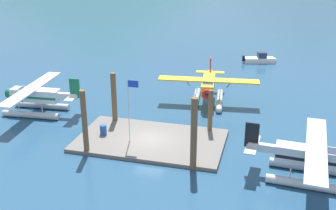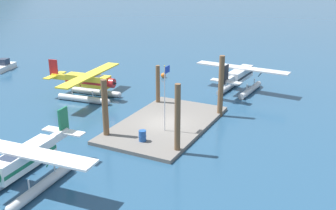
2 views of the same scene
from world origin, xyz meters
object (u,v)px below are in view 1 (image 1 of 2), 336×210
mooring_buoy (315,122)px  seaplane_white_port_fwd (36,98)px  flagpole (130,102)px  fuel_drum (103,130)px  seaplane_yellow_bow_right (208,89)px  boat_white_open_north (260,59)px  seaplane_silver_stbd_aft (310,160)px

mooring_buoy → seaplane_white_port_fwd: seaplane_white_port_fwd is taller
mooring_buoy → seaplane_white_port_fwd: (-26.62, -3.97, 1.27)m
flagpole → fuel_drum: size_ratio=6.29×
seaplane_yellow_bow_right → boat_white_open_north: seaplane_yellow_bow_right is taller
fuel_drum → mooring_buoy: bearing=22.4°
seaplane_silver_stbd_aft → mooring_buoy: bearing=83.7°
fuel_drum → boat_white_open_north: bearing=67.2°
seaplane_yellow_bow_right → seaplane_silver_stbd_aft: bearing=-54.5°
seaplane_yellow_bow_right → mooring_buoy: bearing=-16.9°
seaplane_silver_stbd_aft → boat_white_open_north: bearing=99.2°
seaplane_yellow_bow_right → boat_white_open_north: size_ratio=2.20×
fuel_drum → boat_white_open_north: size_ratio=0.18×
fuel_drum → seaplane_silver_stbd_aft: 17.12m
flagpole → mooring_buoy: 17.57m
fuel_drum → flagpole: bearing=-12.2°
flagpole → fuel_drum: bearing=167.8°
seaplane_yellow_bow_right → seaplane_silver_stbd_aft: same height
mooring_buoy → seaplane_yellow_bow_right: (-10.66, 3.25, 1.27)m
seaplane_yellow_bow_right → boat_white_open_north: bearing=75.5°
flagpole → seaplane_white_port_fwd: bearing=160.4°
fuel_drum → mooring_buoy: fuel_drum is taller
fuel_drum → mooring_buoy: (18.01, 7.44, -0.43)m
flagpole → boat_white_open_north: size_ratio=1.16×
fuel_drum → seaplane_white_port_fwd: (-8.61, 3.46, 0.84)m
flagpole → boat_white_open_north: (9.13, 28.89, -3.29)m
seaplane_yellow_bow_right → boat_white_open_north: 18.22m
seaplane_silver_stbd_aft → seaplane_white_port_fwd: bearing=166.5°
seaplane_white_port_fwd → seaplane_yellow_bow_right: bearing=24.3°
flagpole → fuel_drum: 4.15m
fuel_drum → seaplane_white_port_fwd: bearing=158.1°
fuel_drum → boat_white_open_north: boat_white_open_north is taller
flagpole → seaplane_yellow_bow_right: (4.58, 11.28, -2.20)m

